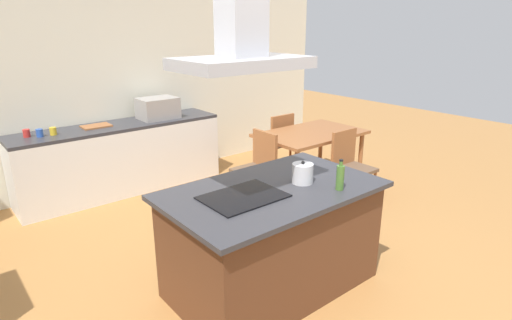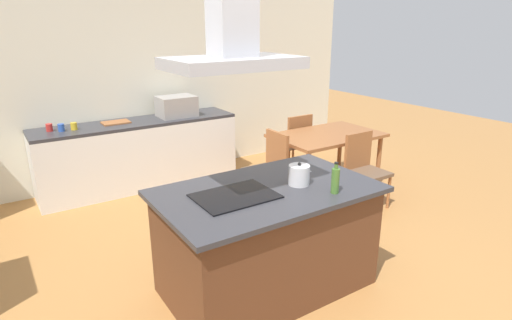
% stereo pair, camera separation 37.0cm
% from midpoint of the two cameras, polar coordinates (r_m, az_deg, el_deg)
% --- Properties ---
extents(ground, '(16.00, 16.00, 0.00)m').
position_cam_midpoint_polar(ground, '(4.88, -11.97, -8.44)').
color(ground, '#AD753D').
extents(wall_back, '(7.20, 0.10, 2.70)m').
position_cam_midpoint_polar(wall_back, '(6.05, -20.71, 9.43)').
color(wall_back, silver).
rests_on(wall_back, ground).
extents(kitchen_island, '(1.74, 1.06, 0.90)m').
position_cam_midpoint_polar(kitchen_island, '(3.54, -0.83, -10.59)').
color(kitchen_island, '#59331E').
rests_on(kitchen_island, ground).
extents(cooktop, '(0.60, 0.44, 0.01)m').
position_cam_midpoint_polar(cooktop, '(3.18, -5.08, -5.04)').
color(cooktop, black).
rests_on(cooktop, kitchen_island).
extents(tea_kettle, '(0.22, 0.17, 0.19)m').
position_cam_midpoint_polar(tea_kettle, '(3.43, 3.28, -1.85)').
color(tea_kettle, silver).
rests_on(tea_kettle, kitchen_island).
extents(olive_oil_bottle, '(0.06, 0.06, 0.25)m').
position_cam_midpoint_polar(olive_oil_bottle, '(3.31, 8.20, -2.35)').
color(olive_oil_bottle, '#47722D').
rests_on(olive_oil_bottle, kitchen_island).
extents(back_counter, '(2.63, 0.62, 0.90)m').
position_cam_midpoint_polar(back_counter, '(5.87, -19.44, 0.26)').
color(back_counter, white).
rests_on(back_counter, ground).
extents(countertop_microwave, '(0.50, 0.38, 0.28)m').
position_cam_midpoint_polar(countertop_microwave, '(5.93, -14.90, 6.78)').
color(countertop_microwave, '#9E9993').
rests_on(countertop_microwave, back_counter).
extents(coffee_mug_red, '(0.08, 0.08, 0.09)m').
position_cam_midpoint_polar(coffee_mug_red, '(5.56, -30.32, 3.12)').
color(coffee_mug_red, red).
rests_on(coffee_mug_red, back_counter).
extents(coffee_mug_blue, '(0.08, 0.08, 0.09)m').
position_cam_midpoint_polar(coffee_mug_blue, '(5.50, -28.97, 3.20)').
color(coffee_mug_blue, '#2D56B2').
rests_on(coffee_mug_blue, back_counter).
extents(coffee_mug_yellow, '(0.08, 0.08, 0.09)m').
position_cam_midpoint_polar(coffee_mug_yellow, '(5.51, -27.51, 3.46)').
color(coffee_mug_yellow, gold).
rests_on(coffee_mug_yellow, back_counter).
extents(cutting_board, '(0.34, 0.24, 0.02)m').
position_cam_midpoint_polar(cutting_board, '(5.72, -22.56, 4.23)').
color(cutting_board, '#995B33').
rests_on(cutting_board, back_counter).
extents(dining_table, '(1.40, 0.90, 0.75)m').
position_cam_midpoint_polar(dining_table, '(5.67, 5.58, 2.92)').
color(dining_table, '#995B33').
rests_on(dining_table, ground).
extents(chair_at_left_end, '(0.42, 0.42, 0.89)m').
position_cam_midpoint_polar(chair_at_left_end, '(5.14, -1.76, -0.49)').
color(chair_at_left_end, brown).
rests_on(chair_at_left_end, ground).
extents(chair_facing_island, '(0.42, 0.42, 0.89)m').
position_cam_midpoint_polar(chair_facing_island, '(5.29, 10.60, -0.25)').
color(chair_facing_island, brown).
rests_on(chair_facing_island, ground).
extents(chair_facing_back_wall, '(0.42, 0.42, 0.89)m').
position_cam_midpoint_polar(chair_facing_back_wall, '(6.18, 1.20, 2.78)').
color(chair_facing_back_wall, brown).
rests_on(chair_facing_back_wall, ground).
extents(range_hood, '(0.90, 0.55, 0.78)m').
position_cam_midpoint_polar(range_hood, '(2.92, -5.76, 17.04)').
color(range_hood, '#ADADB2').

